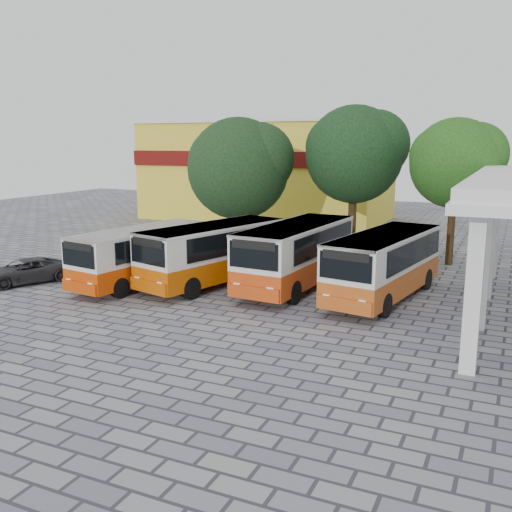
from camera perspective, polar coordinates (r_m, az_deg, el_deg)
The scene contains 10 objects.
ground at distance 22.09m, azimuth 0.12°, elevation -5.92°, with size 90.00×90.00×0.00m, color slate.
shophouse_block at distance 49.35m, azimuth 1.10°, elevation 8.62°, with size 20.40×10.40×8.30m.
bus_far_left at distance 26.97m, azimuth -11.35°, elevation 0.36°, with size 3.33×7.54×2.61m.
bus_centre_left at distance 26.43m, azimuth -4.24°, elevation 0.57°, with size 4.31×8.22×2.80m.
bus_centre_right at distance 25.86m, azimuth 4.08°, elevation 0.48°, with size 3.02×8.23×2.91m.
bus_far_right at distance 24.52m, azimuth 12.72°, elevation -0.55°, with size 3.54×8.05×2.79m.
tree_left at distance 35.90m, azimuth -1.64°, elevation 9.05°, with size 6.65×6.33×8.05m.
tree_middle at distance 34.99m, azimuth 9.94°, elevation 10.28°, with size 6.11×5.82×8.71m.
tree_right at distance 32.07m, azimuth 19.45°, elevation 9.02°, with size 4.97×4.73×7.81m.
parked_car at distance 28.95m, azimuth -22.18°, elevation -1.42°, with size 1.89×4.09×1.14m, color #28272A.
Camera 1 is at (8.79, -19.16, 6.59)m, focal length 40.00 mm.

